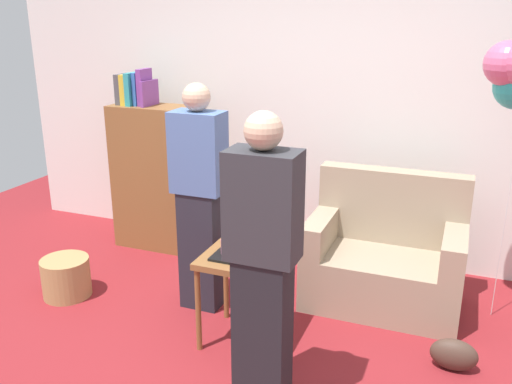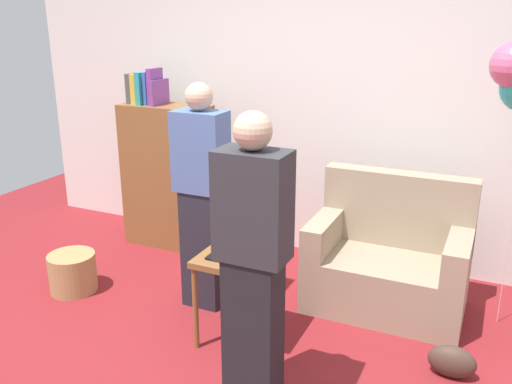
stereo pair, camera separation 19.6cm
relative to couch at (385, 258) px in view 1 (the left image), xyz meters
name	(u,v)px [view 1 (the left image)]	position (x,y,z in m)	size (l,w,h in m)	color
ground_plane	(223,380)	(-0.72, -1.31, -0.34)	(8.00, 8.00, 0.00)	maroon
wall_back	(321,102)	(-0.72, 0.74, 1.01)	(6.00, 0.10, 2.70)	silver
couch	(385,258)	(0.00, 0.00, 0.00)	(1.10, 0.70, 0.96)	gray
bookshelf	(158,174)	(-2.09, 0.30, 0.34)	(0.80, 0.36, 1.61)	brown
side_table	(242,268)	(-0.78, -0.87, 0.17)	(0.48, 0.48, 0.61)	brown
birthday_cake	(241,248)	(-0.78, -0.87, 0.32)	(0.32, 0.32, 0.17)	black
person_blowing_candles	(200,198)	(-1.23, -0.55, 0.49)	(0.36, 0.22, 1.63)	#23232D
person_holding_cake	(263,267)	(-0.43, -1.41, 0.49)	(0.36, 0.22, 1.63)	black
wicker_basket	(66,277)	(-2.26, -0.81, -0.19)	(0.36, 0.36, 0.30)	#A88451
handbag	(454,355)	(0.54, -0.70, -0.24)	(0.28, 0.14, 0.20)	#473328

